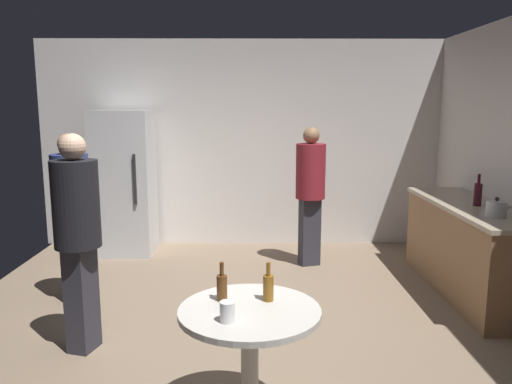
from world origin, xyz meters
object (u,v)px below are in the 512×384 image
object	(u,v)px
foreground_table	(250,326)
wine_bottle_on_counter	(478,194)
person_in_black_shirt	(77,227)
kettle	(497,209)
refrigerator	(125,183)
person_in_maroon_shirt	(310,186)
plastic_cup_white	(227,312)
beer_bottle_brown	(222,287)
beer_bottle_amber	(268,287)
person_in_navy_shirt	(72,205)

from	to	relation	value
foreground_table	wine_bottle_on_counter	bearing A→B (deg)	43.29
foreground_table	person_in_black_shirt	bearing A→B (deg)	142.52
kettle	wine_bottle_on_counter	size ratio (longest dim) A/B	0.79
refrigerator	person_in_black_shirt	size ratio (longest dim) A/B	1.09
person_in_maroon_shirt	person_in_black_shirt	distance (m)	2.86
kettle	foreground_table	distance (m)	2.68
kettle	person_in_maroon_shirt	bearing A→B (deg)	134.29
person_in_maroon_shirt	person_in_black_shirt	world-z (taller)	person_in_black_shirt
wine_bottle_on_counter	plastic_cup_white	size ratio (longest dim) A/B	2.82
beer_bottle_brown	person_in_maroon_shirt	size ratio (longest dim) A/B	0.14
plastic_cup_white	person_in_maroon_shirt	world-z (taller)	person_in_maroon_shirt
refrigerator	plastic_cup_white	distance (m)	4.03
foreground_table	beer_bottle_amber	world-z (taller)	beer_bottle_amber
kettle	plastic_cup_white	size ratio (longest dim) A/B	2.22
beer_bottle_amber	kettle	bearing A→B (deg)	35.72
beer_bottle_brown	wine_bottle_on_counter	bearing A→B (deg)	39.53
kettle	person_in_black_shirt	world-z (taller)	person_in_black_shirt
foreground_table	plastic_cup_white	world-z (taller)	plastic_cup_white
wine_bottle_on_counter	person_in_maroon_shirt	xyz separation A→B (m)	(-1.49, 0.99, -0.08)
wine_bottle_on_counter	beer_bottle_brown	bearing A→B (deg)	-140.47
foreground_table	beer_bottle_brown	xyz separation A→B (m)	(-0.16, 0.12, 0.19)
refrigerator	wine_bottle_on_counter	xyz separation A→B (m)	(3.77, -1.53, 0.12)
beer_bottle_amber	person_in_maroon_shirt	size ratio (longest dim) A/B	0.14
plastic_cup_white	person_in_maroon_shirt	bearing A→B (deg)	75.85
foreground_table	refrigerator	bearing A→B (deg)	113.76
wine_bottle_on_counter	person_in_black_shirt	bearing A→B (deg)	-162.66
refrigerator	foreground_table	bearing A→B (deg)	-66.24
refrigerator	person_in_black_shirt	xyz separation A→B (m)	(0.30, -2.61, 0.07)
beer_bottle_brown	person_in_maroon_shirt	xyz separation A→B (m)	(0.86, 2.93, 0.12)
beer_bottle_amber	person_in_navy_shirt	xyz separation A→B (m)	(-1.77, 1.84, 0.11)
foreground_table	person_in_maroon_shirt	bearing A→B (deg)	77.14
refrigerator	person_in_black_shirt	world-z (taller)	refrigerator
refrigerator	foreground_table	world-z (taller)	refrigerator
beer_bottle_amber	refrigerator	bearing A→B (deg)	115.94
foreground_table	person_in_navy_shirt	distance (m)	2.59
kettle	person_in_black_shirt	size ratio (longest dim) A/B	0.15
wine_bottle_on_counter	person_in_black_shirt	world-z (taller)	person_in_black_shirt
person_in_black_shirt	refrigerator	bearing A→B (deg)	112.61
beer_bottle_brown	person_in_maroon_shirt	world-z (taller)	person_in_maroon_shirt
beer_bottle_amber	beer_bottle_brown	size ratio (longest dim) A/B	1.00
kettle	beer_bottle_brown	world-z (taller)	kettle
beer_bottle_brown	plastic_cup_white	xyz separation A→B (m)	(0.04, -0.29, -0.03)
refrigerator	person_in_maroon_shirt	size ratio (longest dim) A/B	1.12
beer_bottle_amber	foreground_table	bearing A→B (deg)	-132.57
plastic_cup_white	person_in_black_shirt	bearing A→B (deg)	135.32
kettle	wine_bottle_on_counter	world-z (taller)	wine_bottle_on_counter
kettle	wine_bottle_on_counter	bearing A→B (deg)	83.91
beer_bottle_amber	person_in_navy_shirt	world-z (taller)	person_in_navy_shirt
refrigerator	kettle	size ratio (longest dim) A/B	7.38
person_in_navy_shirt	foreground_table	bearing A→B (deg)	13.82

